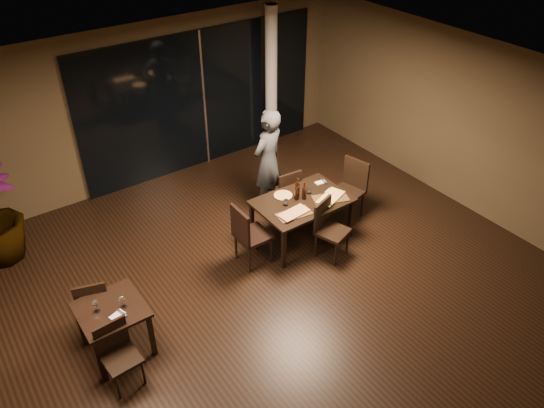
{
  "coord_description": "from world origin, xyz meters",
  "views": [
    {
      "loc": [
        -3.45,
        -4.64,
        5.54
      ],
      "look_at": [
        0.29,
        0.64,
        1.05
      ],
      "focal_mm": 35.0,
      "sensor_mm": 36.0,
      "label": 1
    }
  ],
  "objects": [
    {
      "name": "ground",
      "position": [
        0.0,
        0.0,
        0.0
      ],
      "size": [
        8.0,
        8.0,
        0.0
      ],
      "primitive_type": "plane",
      "color": "black",
      "rests_on": "ground"
    },
    {
      "name": "wall_back",
      "position": [
        0.0,
        4.05,
        1.5
      ],
      "size": [
        8.0,
        0.1,
        3.0
      ],
      "primitive_type": "cube",
      "color": "#453924",
      "rests_on": "ground"
    },
    {
      "name": "wall_right",
      "position": [
        4.05,
        0.0,
        1.5
      ],
      "size": [
        0.1,
        8.0,
        3.0
      ],
      "primitive_type": "cube",
      "color": "#453924",
      "rests_on": "ground"
    },
    {
      "name": "ceiling",
      "position": [
        0.0,
        0.0,
        3.02
      ],
      "size": [
        8.0,
        8.0,
        0.04
      ],
      "primitive_type": "cube",
      "color": "silver",
      "rests_on": "wall_back"
    },
    {
      "name": "window_panel",
      "position": [
        1.0,
        3.96,
        1.35
      ],
      "size": [
        5.0,
        0.06,
        2.7
      ],
      "primitive_type": "cube",
      "color": "black",
      "rests_on": "ground"
    },
    {
      "name": "column",
      "position": [
        2.4,
        3.65,
        1.5
      ],
      "size": [
        0.24,
        0.24,
        3.0
      ],
      "primitive_type": "cylinder",
      "color": "white",
      "rests_on": "ground"
    },
    {
      "name": "main_table",
      "position": [
        1.0,
        0.8,
        0.68
      ],
      "size": [
        1.5,
        1.0,
        0.75
      ],
      "color": "black",
      "rests_on": "ground"
    },
    {
      "name": "side_table",
      "position": [
        -2.4,
        0.3,
        0.62
      ],
      "size": [
        0.8,
        0.8,
        0.75
      ],
      "color": "black",
      "rests_on": "ground"
    },
    {
      "name": "chair_main_far",
      "position": [
        1.13,
        1.41,
        0.54
      ],
      "size": [
        0.47,
        0.47,
        0.96
      ],
      "rotation": [
        0.0,
        0.0,
        3.07
      ],
      "color": "black",
      "rests_on": "ground"
    },
    {
      "name": "chair_main_near",
      "position": [
        1.09,
        0.25,
        0.54
      ],
      "size": [
        0.57,
        0.57,
        0.97
      ],
      "rotation": [
        0.0,
        0.0,
        0.33
      ],
      "color": "black",
      "rests_on": "ground"
    },
    {
      "name": "chair_main_left",
      "position": [
        -0.07,
        0.77,
        0.59
      ],
      "size": [
        0.49,
        0.49,
        1.05
      ],
      "rotation": [
        0.0,
        0.0,
        1.56
      ],
      "color": "black",
      "rests_on": "ground"
    },
    {
      "name": "chair_main_right",
      "position": [
        2.1,
        0.84,
        0.59
      ],
      "size": [
        0.59,
        0.59,
        1.05
      ],
      "rotation": [
        0.0,
        0.0,
        -1.33
      ],
      "color": "black",
      "rests_on": "ground"
    },
    {
      "name": "chair_side_far",
      "position": [
        -2.48,
        0.79,
        0.5
      ],
      "size": [
        0.52,
        0.52,
        0.89
      ],
      "rotation": [
        0.0,
        0.0,
        2.84
      ],
      "color": "black",
      "rests_on": "ground"
    },
    {
      "name": "chair_side_near",
      "position": [
        -2.53,
        -0.15,
        0.49
      ],
      "size": [
        0.43,
        0.43,
        0.88
      ],
      "rotation": [
        0.0,
        0.0,
        0.06
      ],
      "color": "black",
      "rests_on": "ground"
    },
    {
      "name": "diner",
      "position": [
        1.06,
        1.85,
        0.95
      ],
      "size": [
        0.75,
        0.61,
        1.91
      ],
      "primitive_type": "imported",
      "rotation": [
        0.0,
        0.0,
        3.47
      ],
      "color": "#2A2C2F",
      "rests_on": "ground"
    },
    {
      "name": "pizza_board_left",
      "position": [
        0.65,
        0.57,
        0.76
      ],
      "size": [
        0.57,
        0.33,
        0.01
      ],
      "primitive_type": "cube",
      "rotation": [
        0.0,
        0.0,
        -0.11
      ],
      "color": "#472C16",
      "rests_on": "main_table"
    },
    {
      "name": "pizza_board_right",
      "position": [
        1.39,
        0.57,
        0.76
      ],
      "size": [
        0.63,
        0.47,
        0.01
      ],
      "primitive_type": "cube",
      "rotation": [
        0.0,
        0.0,
        -0.36
      ],
      "color": "#432C15",
      "rests_on": "main_table"
    },
    {
      "name": "oblong_pizza_left",
      "position": [
        0.65,
        0.57,
        0.77
      ],
      "size": [
        0.48,
        0.26,
        0.02
      ],
      "primitive_type": null,
      "rotation": [
        0.0,
        0.0,
        0.09
      ],
      "color": "maroon",
      "rests_on": "pizza_board_left"
    },
    {
      "name": "oblong_pizza_right",
      "position": [
        1.39,
        0.57,
        0.77
      ],
      "size": [
        0.57,
        0.4,
        0.02
      ],
      "primitive_type": null,
      "rotation": [
        0.0,
        0.0,
        0.36
      ],
      "color": "#671609",
      "rests_on": "pizza_board_right"
    },
    {
      "name": "round_pizza",
      "position": [
        0.82,
        1.08,
        0.76
      ],
      "size": [
        0.29,
        0.29,
        0.01
      ],
      "primitive_type": "cylinder",
      "color": "#C94016",
      "rests_on": "main_table"
    },
    {
      "name": "bottle_a",
      "position": [
        0.94,
        0.88,
        0.92
      ],
      "size": [
        0.07,
        0.07,
        0.33
      ],
      "primitive_type": null,
      "color": "black",
      "rests_on": "main_table"
    },
    {
      "name": "bottle_b",
      "position": [
        1.05,
        0.82,
        0.9
      ],
      "size": [
        0.07,
        0.07,
        0.3
      ],
      "primitive_type": null,
      "color": "black",
      "rests_on": "main_table"
    },
    {
      "name": "bottle_c",
      "position": [
        1.0,
        0.94,
        0.92
      ],
      "size": [
        0.08,
        0.08,
        0.35
      ],
      "primitive_type": null,
      "color": "black",
      "rests_on": "main_table"
    },
    {
      "name": "tumbler_left",
      "position": [
        0.7,
        0.85,
        0.8
      ],
      "size": [
        0.08,
        0.08,
        0.09
      ],
      "primitive_type": "cylinder",
      "color": "white",
      "rests_on": "main_table"
    },
    {
      "name": "tumbler_right",
      "position": [
        1.2,
        0.9,
        0.8
      ],
      "size": [
        0.08,
        0.08,
        0.09
      ],
      "primitive_type": "cylinder",
      "color": "white",
      "rests_on": "main_table"
    },
    {
      "name": "napkin_near",
      "position": [
        1.53,
        0.74,
        0.76
      ],
      "size": [
        0.2,
        0.15,
        0.01
      ],
      "primitive_type": "cube",
      "rotation": [
        0.0,
        0.0,
        0.31
      ],
      "color": "white",
      "rests_on": "main_table"
    },
    {
      "name": "napkin_far",
      "position": [
        1.57,
        1.03,
        0.76
      ],
      "size": [
        0.19,
        0.12,
        0.01
      ],
      "primitive_type": "cube",
      "rotation": [
        0.0,
        0.0,
        -0.1
      ],
      "color": "white",
      "rests_on": "main_table"
    },
    {
      "name": "wine_glass_a",
      "position": [
        -2.55,
        0.35,
        0.84
      ],
      "size": [
        0.08,
        0.08,
        0.18
      ],
      "primitive_type": null,
      "color": "white",
      "rests_on": "side_table"
    },
    {
      "name": "wine_glass_b",
      "position": [
        -2.26,
        0.24,
        0.83
      ],
      "size": [
        0.07,
        0.07,
        0.16
      ],
      "primitive_type": null,
      "color": "white",
      "rests_on": "side_table"
    },
    {
      "name": "side_napkin",
      "position": [
        -2.38,
        0.13,
        0.76
      ],
      "size": [
        0.2,
        0.16,
        0.01
      ],
      "primitive_type": "cube",
      "rotation": [
        0.0,
        0.0,
        0.31
      ],
      "color": "white",
      "rests_on": "side_table"
    }
  ]
}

